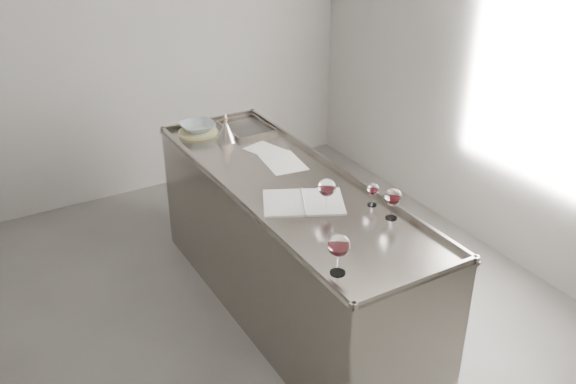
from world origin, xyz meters
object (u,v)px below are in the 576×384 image
wine_glass_left (339,246)px  wine_glass_small (373,190)px  wine_glass_right (393,197)px  wine_glass_middle (327,188)px  wine_funnel (226,132)px  counter (289,249)px  notebook (303,202)px  ceramic_bowl (198,127)px

wine_glass_left → wine_glass_small: size_ratio=1.54×
wine_glass_right → wine_glass_small: size_ratio=1.33×
wine_glass_middle → wine_glass_small: (0.26, -0.08, -0.04)m
wine_funnel → counter: bearing=-86.9°
wine_glass_left → notebook: wine_glass_left is taller
wine_glass_small → ceramic_bowl: bearing=106.4°
counter → wine_funnel: bearing=93.1°
counter → ceramic_bowl: size_ratio=9.92×
wine_glass_middle → wine_glass_right: wine_glass_middle is taller
notebook → ceramic_bowl: ceramic_bowl is taller
wine_glass_left → notebook: 0.73m
ceramic_bowl → notebook: bearing=-85.1°
notebook → wine_funnel: 1.06m
wine_glass_middle → wine_glass_left: bearing=-118.1°
wine_glass_small → notebook: wine_glass_small is taller
counter → wine_glass_right: size_ratio=13.16×
wine_glass_middle → wine_glass_small: bearing=-17.2°
wine_glass_right → ceramic_bowl: bearing=104.7°
wine_glass_right → wine_funnel: size_ratio=0.86×
wine_glass_middle → ceramic_bowl: size_ratio=0.81×
wine_glass_left → wine_glass_right: (0.55, 0.29, -0.02)m
wine_glass_middle → notebook: bearing=117.3°
wine_glass_middle → wine_glass_small: size_ratio=1.42×
wine_glass_right → ceramic_bowl: (-0.44, 1.67, -0.08)m
wine_glass_middle → notebook: (-0.07, 0.13, -0.13)m
wine_glass_middle → wine_funnel: size_ratio=0.92×
wine_glass_left → wine_funnel: same height
wine_glass_right → wine_funnel: bearing=102.4°
ceramic_bowl → wine_funnel: (0.12, -0.22, 0.02)m
notebook → wine_glass_small: bearing=-6.4°
wine_glass_left → ceramic_bowl: 1.96m
counter → wine_glass_left: bearing=-106.5°
wine_glass_middle → notebook: wine_glass_middle is taller
wine_glass_right → wine_glass_small: wine_glass_right is taller
counter → wine_glass_right: 0.92m
ceramic_bowl → wine_funnel: 0.25m
counter → notebook: 0.54m
counter → wine_glass_right: (0.27, -0.65, 0.60)m
wine_glass_middle → wine_funnel: bearing=92.8°
wine_glass_small → wine_glass_middle: bearing=162.8°
wine_glass_right → notebook: bearing=130.2°
wine_glass_right → ceramic_bowl: wine_glass_right is taller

